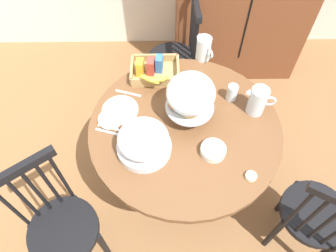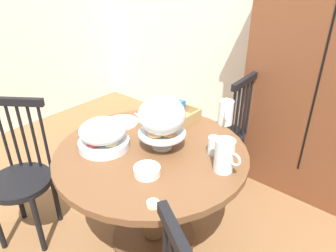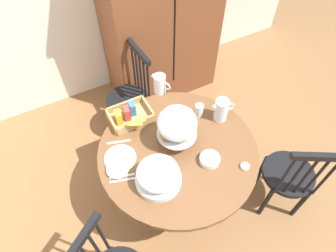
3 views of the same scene
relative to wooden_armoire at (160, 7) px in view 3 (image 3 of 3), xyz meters
The scene contains 18 objects.
ground_plane 1.85m from the wooden_armoire, 107.22° to the right, with size 10.00×10.00×0.00m, color brown.
wooden_armoire is the anchor object (origin of this frame).
dining_table 1.53m from the wooden_armoire, 112.30° to the right, with size 1.13×1.13×0.74m.
windsor_chair_near_window 1.89m from the wooden_armoire, 84.12° to the right, with size 0.45×0.45×0.97m.
windsor_chair_by_cabinet 0.92m from the wooden_armoire, 140.29° to the right, with size 0.40×0.40×0.97m.
pastry_stand_with_dome 1.38m from the wooden_armoire, 112.39° to the right, with size 0.28×0.28×0.34m.
fruit_platter_covered 1.71m from the wooden_armoire, 117.55° to the right, with size 0.30×0.30×0.18m.
orange_juice_pitcher 1.26m from the wooden_armoire, 95.89° to the right, with size 0.19×0.10×0.18m.
milk_pitcher 0.89m from the wooden_armoire, 117.54° to the right, with size 0.11×0.17×0.17m.
cereal_basket 1.21m from the wooden_armoire, 128.27° to the right, with size 0.32×0.30×0.12m.
china_plate_large 1.56m from the wooden_armoire, 127.48° to the right, with size 0.22×0.22×0.01m, color white.
china_plate_small 1.65m from the wooden_armoire, 127.22° to the right, with size 0.15×0.15×0.01m, color white.
cereal_bowl 1.60m from the wooden_armoire, 104.93° to the right, with size 0.14×0.14×0.04m, color white.
drinking_glass 1.19m from the wooden_armoire, 102.71° to the right, with size 0.06×0.06×0.11m, color silver.
butter_dish 1.71m from the wooden_armoire, 97.58° to the right, with size 0.06×0.06×0.02m, color beige.
table_knife 1.69m from the wooden_armoire, 125.83° to the right, with size 0.17×0.01×0.01m, color silver.
dinner_fork 1.72m from the wooden_armoire, 125.51° to the right, with size 0.17×0.01×0.01m, color silver.
soup_spoon 1.43m from the wooden_armoire, 129.44° to the right, with size 0.17×0.01×0.01m, color silver.
Camera 3 is at (-0.68, -0.82, 2.47)m, focal length 31.29 mm.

